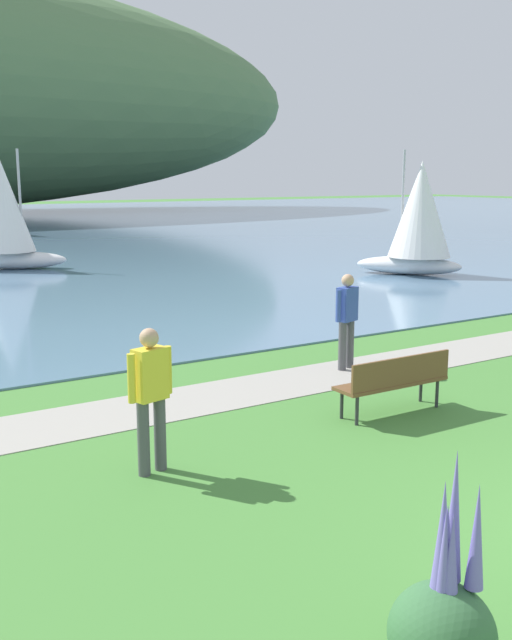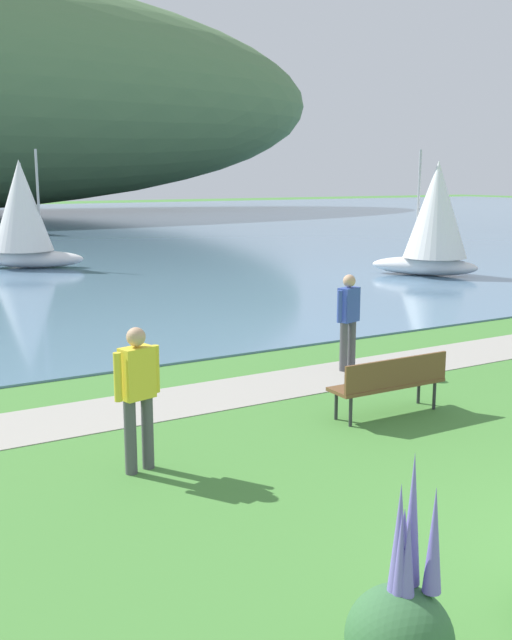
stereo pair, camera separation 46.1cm
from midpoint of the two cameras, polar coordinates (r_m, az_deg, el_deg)
The scene contains 7 objects.
shoreline_path at distance 12.15m, azimuth 0.31°, elevation -5.09°, with size 60.00×1.50×0.01m, color #A39E93.
park_bench_near_camera at distance 10.75m, azimuth 9.48°, elevation -4.54°, with size 1.81×0.50×0.88m.
person_at_shoreline at distance 13.04m, azimuth 6.03°, elevation 0.36°, with size 0.59×0.32×1.71m.
person_on_the_grass at distance 8.54m, azimuth -9.69°, elevation -5.45°, with size 0.60×0.30×1.71m.
echium_bush_beside_closest at distance 5.43m, azimuth 11.74°, elevation -21.71°, with size 0.73×0.73×1.62m.
sailboat_toward_hillside at distance 28.58m, azimuth -19.31°, elevation 7.80°, with size 3.73×2.96×4.32m.
sailboat_far_off at distance 25.91m, azimuth 11.98°, elevation 7.81°, with size 3.19×3.51×4.23m.
Camera 1 is at (-6.55, -2.84, 3.38)m, focal length 41.43 mm.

